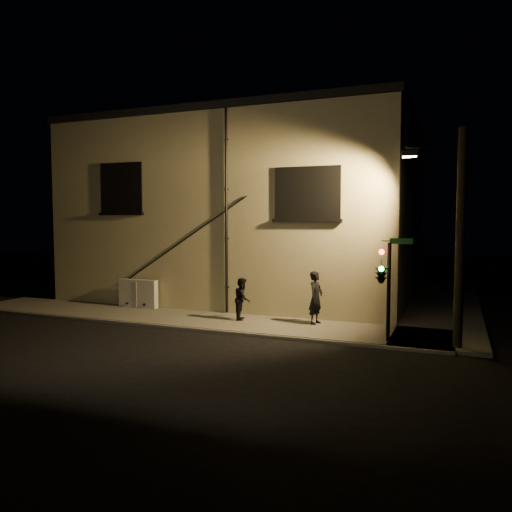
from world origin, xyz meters
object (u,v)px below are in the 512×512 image
at_px(traffic_signal, 382,272).
at_px(streetlamp_pole, 456,232).
at_px(utility_cabinet, 138,293).
at_px(pedestrian_b, 242,299).
at_px(pedestrian_a, 316,298).

bearing_deg(traffic_signal, streetlamp_pole, 7.46).
relative_size(utility_cabinet, streetlamp_pole, 0.28).
relative_size(utility_cabinet, traffic_signal, 0.57).
bearing_deg(pedestrian_b, pedestrian_a, -100.03).
bearing_deg(pedestrian_a, traffic_signal, -113.61).
bearing_deg(pedestrian_b, streetlamp_pole, -115.59).
bearing_deg(utility_cabinet, streetlamp_pole, -9.03).
xyz_separation_m(utility_cabinet, pedestrian_a, (8.18, -0.49, 0.37)).
distance_m(pedestrian_a, pedestrian_b, 2.84).
bearing_deg(utility_cabinet, pedestrian_b, -8.46).
relative_size(traffic_signal, streetlamp_pole, 0.49).
xyz_separation_m(utility_cabinet, traffic_signal, (10.80, -2.33, 1.58)).
bearing_deg(pedestrian_a, utility_cabinet, 97.99).
height_order(pedestrian_b, traffic_signal, traffic_signal).
bearing_deg(streetlamp_pole, pedestrian_a, 161.81).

